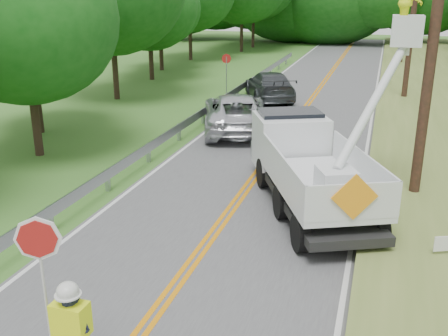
# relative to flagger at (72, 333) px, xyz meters

# --- Properties ---
(road) EXTENTS (7.20, 96.00, 0.03)m
(road) POSITION_rel_flagger_xyz_m (0.35, 14.75, -1.03)
(road) COLOR #4E4E51
(road) RESTS_ON ground
(guardrail) EXTENTS (0.18, 48.00, 0.77)m
(guardrail) POSITION_rel_flagger_xyz_m (-3.66, 15.66, -0.49)
(guardrail) COLOR #989CA0
(guardrail) RESTS_ON ground
(utility_poles) EXTENTS (1.60, 43.30, 10.00)m
(utility_poles) POSITION_rel_flagger_xyz_m (5.35, 17.77, 4.22)
(utility_poles) COLOR black
(utility_poles) RESTS_ON ground
(flagger) EXTENTS (1.11, 0.43, 2.88)m
(flagger) POSITION_rel_flagger_xyz_m (0.00, 0.00, 0.00)
(flagger) COLOR #191E33
(flagger) RESTS_ON road
(bucket_truck) EXTENTS (4.94, 6.86, 6.49)m
(bucket_truck) POSITION_rel_flagger_xyz_m (2.30, 9.08, 0.45)
(bucket_truck) COLOR black
(bucket_truck) RESTS_ON road
(suv_silver) EXTENTS (4.44, 6.46, 1.64)m
(suv_silver) POSITION_rel_flagger_xyz_m (-1.90, 15.90, -0.20)
(suv_silver) COLOR silver
(suv_silver) RESTS_ON road
(suv_darkgrey) EXTENTS (4.14, 5.83, 1.57)m
(suv_darkgrey) POSITION_rel_flagger_xyz_m (-1.95, 23.03, -0.24)
(suv_darkgrey) COLOR #393E41
(suv_darkgrey) RESTS_ON road
(stop_sign_permanent) EXTENTS (0.51, 0.22, 2.55)m
(stop_sign_permanent) POSITION_rel_flagger_xyz_m (-4.35, 22.56, 0.65)
(stop_sign_permanent) COLOR #989CA0
(stop_sign_permanent) RESTS_ON ground
(yard_sign) EXTENTS (0.48, 0.24, 0.74)m
(yard_sign) POSITION_rel_flagger_xyz_m (5.84, 5.82, -0.51)
(yard_sign) COLOR white
(yard_sign) RESTS_ON ground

